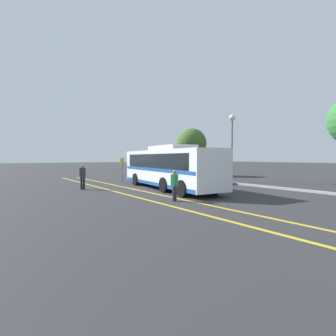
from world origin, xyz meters
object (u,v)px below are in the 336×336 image
parked_car_2 (200,175)px  street_lamp (232,130)px  bus_stop_sign (122,167)px  parked_car_1 (169,172)px  parked_car_0 (147,170)px  tree_0 (191,143)px  pedestrian_0 (174,184)px  transit_bus (168,167)px  pedestrian_1 (83,175)px

parked_car_2 → street_lamp: size_ratio=0.65×
bus_stop_sign → parked_car_1: bearing=13.4°
parked_car_0 → street_lamp: bearing=-80.1°
street_lamp → tree_0: 9.40m
pedestrian_0 → tree_0: size_ratio=0.27×
parked_car_0 → pedestrian_0: (16.73, -8.11, 0.18)m
parked_car_1 → street_lamp: bearing=-62.6°
transit_bus → street_lamp: 8.67m
transit_bus → pedestrian_0: bearing=-114.5°
bus_stop_sign → parked_car_0: bearing=50.8°
parked_car_0 → bus_stop_sign: (5.72, -5.96, 0.71)m
pedestrian_1 → pedestrian_0: bearing=-54.3°
bus_stop_sign → tree_0: bearing=24.6°
parked_car_0 → pedestrian_0: 18.59m
pedestrian_1 → street_lamp: bearing=9.0°
pedestrian_0 → pedestrian_1: bearing=-96.3°
parked_car_2 → street_lamp: 5.32m
parked_car_1 → pedestrian_1: bearing=-159.0°
parked_car_2 → bus_stop_sign: bearing=135.3°
parked_car_1 → pedestrian_0: bearing=-123.0°
pedestrian_1 → tree_0: 17.54m
pedestrian_0 → bus_stop_sign: 11.23m
pedestrian_1 → parked_car_2: bearing=10.5°
transit_bus → pedestrian_1: 6.22m
transit_bus → parked_car_1: 8.64m
parked_car_1 → bus_stop_sign: 5.80m
street_lamp → tree_0: street_lamp is taller
transit_bus → pedestrian_1: transit_bus is taller
pedestrian_0 → pedestrian_1: 8.27m
transit_bus → bus_stop_sign: size_ratio=5.04×
pedestrian_1 → bus_stop_sign: bus_stop_sign is taller
parked_car_2 → bus_stop_sign: 7.15m
parked_car_1 → bus_stop_sign: bearing=-172.5°
parked_car_2 → street_lamp: bearing=-19.3°
street_lamp → tree_0: (-9.00, 2.64, -0.73)m
parked_car_2 → pedestrian_0: bearing=-144.5°
parked_car_1 → parked_car_2: 5.20m
pedestrian_0 → street_lamp: (-5.62, 10.86, 3.93)m
bus_stop_sign → street_lamp: street_lamp is taller
parked_car_1 → pedestrian_0: size_ratio=2.79×
pedestrian_0 → street_lamp: street_lamp is taller
street_lamp → tree_0: size_ratio=1.05×
pedestrian_0 → street_lamp: 12.84m
parked_car_1 → street_lamp: 7.89m
transit_bus → parked_car_1: bearing=61.4°
parked_car_1 → transit_bus: bearing=-124.6°
bus_stop_sign → tree_0: 12.20m
parked_car_0 → parked_car_1: (5.07, -0.24, 0.00)m
parked_car_0 → parked_car_2: (10.27, -0.50, -0.02)m
transit_bus → parked_car_2: bearing=27.7°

